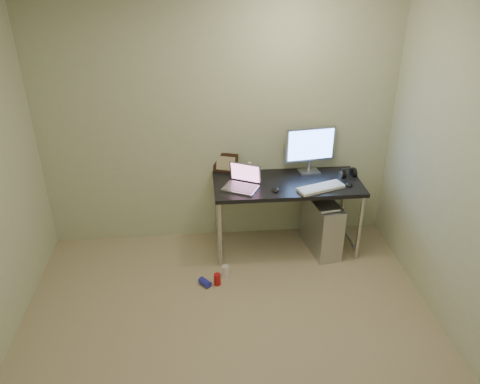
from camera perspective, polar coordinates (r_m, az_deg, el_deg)
floor at (r=3.82m, az=-0.86°, el=-19.27°), size 3.50×3.50×0.00m
ceiling at (r=2.62m, az=-1.27°, el=21.24°), size 3.50×3.50×0.00m
wall_back at (r=4.62m, az=-2.67°, el=8.18°), size 3.50×0.02×2.50m
desk at (r=4.64m, az=5.77°, el=0.23°), size 1.45×0.63×0.75m
tower_computer at (r=4.83m, az=9.96°, el=-4.10°), size 0.32×0.57×0.59m
cable_a at (r=5.05m, az=8.56°, el=-0.87°), size 0.01×0.16×0.69m
cable_b at (r=5.07m, az=9.58°, el=-1.13°), size 0.02×0.11×0.71m
can_red at (r=4.42m, az=-2.78°, el=-10.59°), size 0.07×0.07×0.12m
can_white at (r=4.51m, az=-1.79°, el=-9.61°), size 0.08×0.08×0.12m
can_blue at (r=4.43m, az=-4.30°, el=-10.93°), size 0.13×0.13×0.07m
laptop at (r=4.46m, az=0.30°, el=1.22°), size 0.40×0.37×0.22m
monitor at (r=4.73m, az=8.59°, el=5.52°), size 0.51×0.17×0.48m
keyboard at (r=4.51m, az=9.83°, el=0.50°), size 0.48×0.29×0.03m
mouse_right at (r=4.63m, az=13.14°, el=0.99°), size 0.07×0.11×0.04m
mouse_left at (r=4.42m, az=4.40°, el=0.36°), size 0.09×0.12×0.04m
headphones at (r=4.81m, az=13.02°, el=2.22°), size 0.18×0.11×0.11m
picture_frame at (r=4.75m, az=-1.77°, el=3.57°), size 0.26×0.15×0.20m
webcam at (r=4.74m, az=1.18°, el=3.33°), size 0.04×0.03×0.12m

